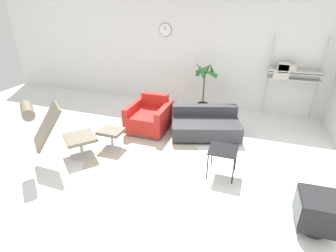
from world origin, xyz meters
TOP-DOWN VIEW (x-y plane):
  - ground_plane at (0.00, 0.00)m, footprint 12.00×12.00m
  - wall_back at (-0.00, 2.80)m, footprint 12.00×0.09m
  - round_rug at (-0.24, -0.25)m, footprint 2.14×2.14m
  - lounge_chair at (-1.64, -0.74)m, footprint 1.08×1.14m
  - ottoman at (-1.02, -0.02)m, footprint 0.44×0.38m
  - armchair_red at (-0.63, 0.95)m, footprint 0.82×0.91m
  - couch_low at (0.57, 1.09)m, footprint 1.56×1.20m
  - side_table at (1.11, -0.20)m, footprint 0.44×0.44m
  - crt_television at (2.36, -0.97)m, footprint 0.48×0.50m
  - potted_plant at (0.28, 2.13)m, footprint 0.60×0.62m
  - shelf_unit at (2.09, 2.56)m, footprint 1.13×0.28m

SIDE VIEW (x-z plane):
  - ground_plane at x=0.00m, z-range 0.00..0.00m
  - round_rug at x=-0.24m, z-range 0.00..0.01m
  - couch_low at x=0.57m, z-range -0.07..0.50m
  - crt_television at x=2.36m, z-range 0.02..0.52m
  - ottoman at x=-1.02m, z-range 0.08..0.46m
  - armchair_red at x=-0.63m, z-range -0.08..0.64m
  - side_table at x=1.11m, z-range 0.19..0.66m
  - potted_plant at x=0.28m, z-range -0.05..1.28m
  - lounge_chair at x=-1.64m, z-range 0.09..1.22m
  - shelf_unit at x=2.09m, z-range 0.17..2.09m
  - wall_back at x=0.00m, z-range 0.00..2.80m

